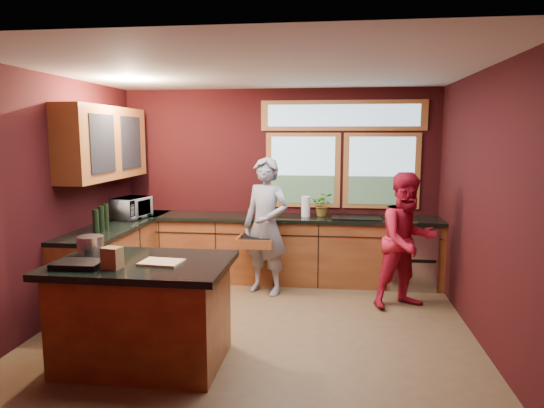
% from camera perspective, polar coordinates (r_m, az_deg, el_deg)
% --- Properties ---
extents(floor, '(4.50, 4.50, 0.00)m').
position_cam_1_polar(floor, '(5.39, -1.70, -14.23)').
color(floor, brown).
rests_on(floor, ground).
extents(room_shell, '(4.52, 4.02, 2.71)m').
position_cam_1_polar(room_shell, '(5.43, -7.51, 5.40)').
color(room_shell, black).
rests_on(room_shell, ground).
extents(back_counter, '(4.50, 0.64, 0.93)m').
position_cam_1_polar(back_counter, '(6.83, 2.16, -5.30)').
color(back_counter, '#5C2615').
rests_on(back_counter, floor).
extents(left_counter, '(0.64, 2.30, 0.93)m').
position_cam_1_polar(left_counter, '(6.58, -17.63, -6.19)').
color(left_counter, '#5C2615').
rests_on(left_counter, floor).
extents(island, '(1.55, 1.05, 0.95)m').
position_cam_1_polar(island, '(4.60, -14.88, -12.16)').
color(island, '#5C2615').
rests_on(island, floor).
extents(person_grey, '(0.76, 0.65, 1.77)m').
position_cam_1_polar(person_grey, '(6.25, -0.70, -2.63)').
color(person_grey, slate).
rests_on(person_grey, floor).
extents(person_red, '(0.98, 0.90, 1.62)m').
position_cam_1_polar(person_red, '(5.96, 15.63, -4.18)').
color(person_red, '#A71327').
rests_on(person_red, floor).
extents(microwave, '(0.44, 0.57, 0.29)m').
position_cam_1_polar(microwave, '(6.81, -16.22, -0.45)').
color(microwave, '#999999').
rests_on(microwave, left_counter).
extents(potted_plant, '(0.30, 0.26, 0.33)m').
position_cam_1_polar(potted_plant, '(6.74, 6.02, -0.06)').
color(potted_plant, '#999999').
rests_on(potted_plant, back_counter).
extents(paper_towel, '(0.12, 0.12, 0.28)m').
position_cam_1_polar(paper_towel, '(6.71, 3.98, -0.30)').
color(paper_towel, silver).
rests_on(paper_towel, back_counter).
extents(cutting_board, '(0.37, 0.28, 0.02)m').
position_cam_1_polar(cutting_board, '(4.34, -12.89, -6.71)').
color(cutting_board, tan).
rests_on(cutting_board, island).
extents(stock_pot, '(0.24, 0.24, 0.18)m').
position_cam_1_polar(stock_pot, '(4.80, -20.56, -4.62)').
color(stock_pot, '#BBBBC0').
rests_on(stock_pot, island).
extents(paper_bag, '(0.17, 0.14, 0.18)m').
position_cam_1_polar(paper_bag, '(4.28, -18.28, -6.04)').
color(paper_bag, brown).
rests_on(paper_bag, island).
extents(black_tray, '(0.41, 0.29, 0.05)m').
position_cam_1_polar(black_tray, '(4.43, -21.78, -6.60)').
color(black_tray, black).
rests_on(black_tray, island).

